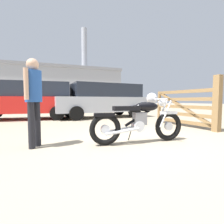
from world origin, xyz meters
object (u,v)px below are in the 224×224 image
at_px(bystander, 33,93).
at_px(pale_sedan_back, 27,99).
at_px(red_hatchback_near, 103,99).
at_px(silver_sedan_mid, 119,101).
at_px(timber_gate, 189,106).
at_px(vintage_motorcycle, 141,119).

height_order(bystander, pale_sedan_back, pale_sedan_back).
bearing_deg(red_hatchback_near, silver_sedan_mid, -122.67).
relative_size(timber_gate, pale_sedan_back, 0.52).
bearing_deg(timber_gate, bystander, 95.79).
xyz_separation_m(vintage_motorcycle, timber_gate, (2.58, 1.19, 0.21)).
bearing_deg(timber_gate, pale_sedan_back, 44.70).
bearing_deg(bystander, vintage_motorcycle, 21.77).
bearing_deg(vintage_motorcycle, bystander, 174.20).
bearing_deg(pale_sedan_back, bystander, 102.08).
distance_m(bystander, red_hatchback_near, 5.81).
bearing_deg(silver_sedan_mid, pale_sedan_back, -137.39).
relative_size(vintage_motorcycle, pale_sedan_back, 0.43).
bearing_deg(bystander, timber_gate, 42.36).
relative_size(timber_gate, red_hatchback_near, 0.53).
bearing_deg(timber_gate, red_hatchback_near, 17.37).
height_order(vintage_motorcycle, silver_sedan_mid, silver_sedan_mid).
distance_m(timber_gate, pale_sedan_back, 7.00).
xyz_separation_m(bystander, silver_sedan_mid, (7.65, 13.23, -0.18)).
distance_m(timber_gate, silver_sedan_mid, 12.79).
bearing_deg(vintage_motorcycle, pale_sedan_back, 119.73).
xyz_separation_m(vintage_motorcycle, red_hatchback_near, (0.95, 5.36, 0.45)).
bearing_deg(bystander, pale_sedan_back, 129.00).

